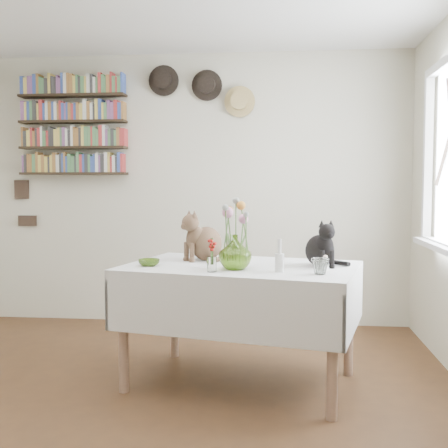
# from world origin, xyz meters

# --- Properties ---
(room) EXTENTS (4.08, 4.58, 2.58)m
(room) POSITION_xyz_m (0.00, 0.00, 1.25)
(room) COLOR brown
(room) RESTS_ON ground
(dining_table) EXTENTS (1.63, 1.24, 0.78)m
(dining_table) POSITION_xyz_m (0.58, 0.64, 0.59)
(dining_table) COLOR white
(dining_table) RESTS_ON room
(tabby_cat) EXTENTS (0.38, 0.37, 0.35)m
(tabby_cat) POSITION_xyz_m (0.32, 0.88, 0.95)
(tabby_cat) COLOR brown
(tabby_cat) RESTS_ON dining_table
(black_cat) EXTENTS (0.27, 0.31, 0.30)m
(black_cat) POSITION_xyz_m (1.08, 0.67, 0.93)
(black_cat) COLOR black
(black_cat) RESTS_ON dining_table
(flower_vase) EXTENTS (0.28, 0.28, 0.21)m
(flower_vase) POSITION_xyz_m (0.56, 0.47, 0.88)
(flower_vase) COLOR #94BF48
(flower_vase) RESTS_ON dining_table
(green_bowl) EXTENTS (0.18, 0.18, 0.04)m
(green_bowl) POSITION_xyz_m (-0.00, 0.55, 0.80)
(green_bowl) COLOR #94BF48
(green_bowl) RESTS_ON dining_table
(drinking_glass) EXTENTS (0.11, 0.11, 0.10)m
(drinking_glass) POSITION_xyz_m (1.06, 0.32, 0.83)
(drinking_glass) COLOR white
(drinking_glass) RESTS_ON dining_table
(candlestick) EXTENTS (0.05, 0.05, 0.20)m
(candlestick) POSITION_xyz_m (0.83, 0.38, 0.84)
(candlestick) COLOR white
(candlestick) RESTS_ON dining_table
(berry_jar) EXTENTS (0.06, 0.06, 0.23)m
(berry_jar) POSITION_xyz_m (0.43, 0.35, 0.88)
(berry_jar) COLOR white
(berry_jar) RESTS_ON dining_table
(porcelain_figurine) EXTENTS (0.05, 0.05, 0.09)m
(porcelain_figurine) POSITION_xyz_m (1.10, 0.50, 0.82)
(porcelain_figurine) COLOR white
(porcelain_figurine) RESTS_ON dining_table
(flower_bouquet) EXTENTS (0.17, 0.13, 0.39)m
(flower_bouquet) POSITION_xyz_m (0.56, 0.48, 1.12)
(flower_bouquet) COLOR #4C7233
(flower_bouquet) RESTS_ON flower_vase
(bookshelf_unit) EXTENTS (1.00, 0.16, 0.91)m
(bookshelf_unit) POSITION_xyz_m (-1.10, 2.16, 1.84)
(bookshelf_unit) COLOR black
(bookshelf_unit) RESTS_ON room
(wall_hats) EXTENTS (0.98, 0.09, 0.48)m
(wall_hats) POSITION_xyz_m (0.12, 2.19, 2.17)
(wall_hats) COLOR black
(wall_hats) RESTS_ON room
(wall_art_plaques) EXTENTS (0.21, 0.02, 0.44)m
(wall_art_plaques) POSITION_xyz_m (-1.63, 2.23, 1.12)
(wall_art_plaques) COLOR #38281E
(wall_art_plaques) RESTS_ON room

